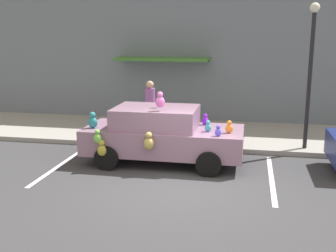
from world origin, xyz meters
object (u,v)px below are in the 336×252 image
street_lamp_post (311,62)px  pedestrian_near_shopfront (150,109)px  plush_covered_car (161,134)px  teddy_bear_on_sidewalk (230,133)px

street_lamp_post → pedestrian_near_shopfront: street_lamp_post is taller
pedestrian_near_shopfront → street_lamp_post: bearing=-11.2°
plush_covered_car → pedestrian_near_shopfront: (-0.98, 2.73, 0.20)m
plush_covered_car → street_lamp_post: bearing=23.4°
teddy_bear_on_sidewalk → pedestrian_near_shopfront: pedestrian_near_shopfront is taller
pedestrian_near_shopfront → teddy_bear_on_sidewalk: bearing=-14.4°
plush_covered_car → pedestrian_near_shopfront: size_ratio=2.40×
plush_covered_car → teddy_bear_on_sidewalk: plush_covered_car is taller
plush_covered_car → teddy_bear_on_sidewalk: 2.72m
plush_covered_car → teddy_bear_on_sidewalk: (1.77, 2.03, -0.37)m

